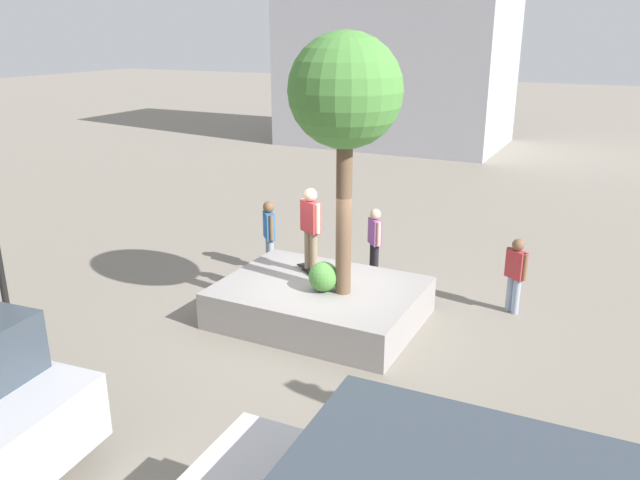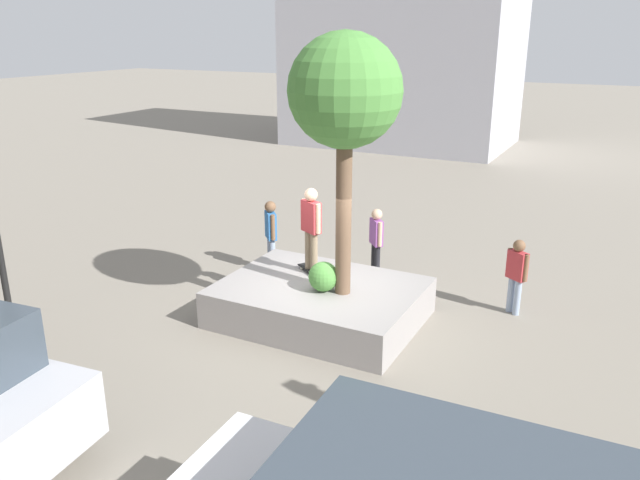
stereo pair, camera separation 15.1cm
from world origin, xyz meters
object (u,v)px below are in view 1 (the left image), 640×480
plaza_tree (345,95)px  skateboarder (311,223)px  planter_ledge (320,302)px  pedestrian_crossing (269,231)px  bystander_watching (516,270)px  skateboard (311,270)px  passerby_with_bag (375,237)px

plaza_tree → skateboarder: 2.77m
planter_ledge → pedestrian_crossing: pedestrian_crossing is taller
pedestrian_crossing → bystander_watching: bearing=-177.7°
skateboard → plaza_tree: bearing=148.6°
planter_ledge → bystander_watching: size_ratio=2.44×
planter_ledge → passerby_with_bag: size_ratio=2.37×
planter_ledge → skateboarder: skateboarder is taller
plaza_tree → pedestrian_crossing: (2.70, -1.88, -3.31)m
plaza_tree → pedestrian_crossing: 4.67m
plaza_tree → planter_ledge: bearing=-11.1°
skateboard → passerby_with_bag: size_ratio=0.50×
plaza_tree → bystander_watching: (-2.70, -2.10, -3.39)m
planter_ledge → passerby_with_bag: passerby_with_bag is taller
skateboard → pedestrian_crossing: pedestrian_crossing is taller
skateboarder → passerby_with_bag: size_ratio=1.06×
skateboarder → passerby_with_bag: 2.33m
plaza_tree → pedestrian_crossing: size_ratio=2.78×
bystander_watching → passerby_with_bag: size_ratio=0.97×
skateboard → pedestrian_crossing: bearing=-36.8°
passerby_with_bag → pedestrian_crossing: bearing=20.1°
planter_ledge → plaza_tree: bearing=168.9°
bystander_watching → planter_ledge: bearing=31.9°
plaza_tree → bystander_watching: plaza_tree is taller
skateboard → bystander_watching: size_ratio=0.52×
skateboarder → passerby_with_bag: bearing=-103.4°
plaza_tree → skateboard: (0.97, -0.59, -3.49)m
planter_ledge → skateboarder: 1.53m
plaza_tree → bystander_watching: bearing=-142.1°
plaza_tree → skateboarder: plaza_tree is taller
skateboarder → bystander_watching: bearing=-157.6°
skateboard → bystander_watching: bearing=-157.6°
skateboard → skateboarder: 0.97m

